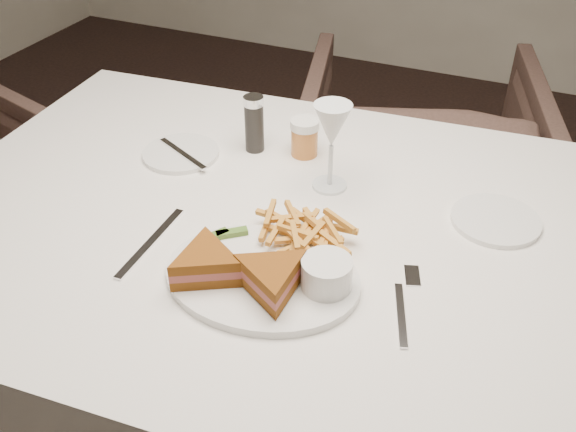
# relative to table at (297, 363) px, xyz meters

# --- Properties ---
(table) EXTENTS (1.49, 1.05, 0.75)m
(table) POSITION_rel_table_xyz_m (0.00, 0.00, 0.00)
(table) COLOR white
(table) RESTS_ON ground
(chair_far) EXTENTS (0.86, 0.83, 0.74)m
(chair_far) POSITION_rel_table_xyz_m (0.02, 0.94, -0.01)
(chair_far) COLOR #48332C
(chair_far) RESTS_ON ground
(table_setting) EXTENTS (0.81, 0.57, 0.18)m
(table_setting) POSITION_rel_table_xyz_m (-0.00, -0.06, 0.41)
(table_setting) COLOR white
(table_setting) RESTS_ON table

